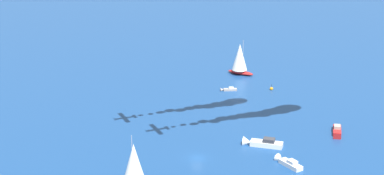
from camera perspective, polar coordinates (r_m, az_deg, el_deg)
ground_plane at (r=167.50m, az=0.44°, el=-6.05°), size 2000.00×2000.00×0.00m
sailboat_far_port at (r=232.89m, az=4.12°, el=2.47°), size 9.36×7.84×12.37m
motorboat_inshore at (r=185.96m, az=12.30°, el=-3.72°), size 8.10×6.62×2.44m
motorboat_offshore at (r=216.81m, az=3.09°, el=-0.17°), size 3.17×5.46×1.55m
sailboat_mid_cluster at (r=148.60m, az=-4.98°, el=-6.85°), size 10.47×5.98×13.33m
motorboat_outer_ring_b at (r=165.14m, az=8.17°, el=-6.37°), size 8.54×3.37×2.41m
motorboat_outer_ring_c at (r=175.12m, az=5.92°, el=-4.74°), size 8.82×9.60×3.01m
marker_buoy at (r=218.91m, az=6.80°, el=-0.10°), size 1.10×1.10×2.10m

